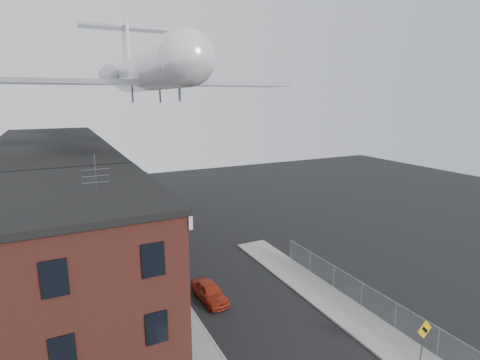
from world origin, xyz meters
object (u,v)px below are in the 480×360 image
object	(u,v)px
warning_sign	(424,335)
car_mid	(172,238)
street_tree	(125,203)
airplane	(146,71)
utility_pole	(141,218)
car_near	(210,292)
car_far	(148,215)

from	to	relation	value
warning_sign	car_mid	distance (m)	24.63
street_tree	airplane	bearing A→B (deg)	-79.92
utility_pole	car_near	size ratio (longest dim) A/B	2.25
street_tree	car_near	distance (m)	17.76
street_tree	car_mid	xyz separation A→B (m)	(3.47, -5.49, -2.77)
car_mid	airplane	distance (m)	16.41
warning_sign	car_near	bearing A→B (deg)	124.35
utility_pole	street_tree	world-z (taller)	utility_pole
car_mid	car_far	distance (m)	8.79
utility_pole	warning_sign	bearing A→B (deg)	-59.52
airplane	car_mid	bearing A→B (deg)	42.00
street_tree	car_far	bearing A→B (deg)	47.02
utility_pole	car_near	distance (m)	8.99
car_mid	car_far	xyz separation A→B (m)	(-0.40, 8.78, -0.03)
car_near	airplane	xyz separation A→B (m)	(-1.59, 9.87, 16.15)
car_near	car_far	world-z (taller)	car_near
car_near	warning_sign	bearing A→B (deg)	-59.43
car_far	airplane	bearing A→B (deg)	-106.25
utility_pole	car_near	world-z (taller)	utility_pole
utility_pole	car_near	xyz separation A→B (m)	(3.24, -7.37, -3.99)
warning_sign	car_near	size ratio (longest dim) A/B	0.70
street_tree	airplane	distance (m)	15.36
car_far	warning_sign	bearing A→B (deg)	-83.38
car_near	car_far	bearing A→B (deg)	85.78
airplane	car_far	bearing A→B (deg)	80.74
car_near	car_far	xyz separation A→B (m)	(0.16, 20.59, -0.03)
car_mid	warning_sign	bearing A→B (deg)	-68.27
warning_sign	car_near	world-z (taller)	warning_sign
street_tree	car_far	distance (m)	5.30
warning_sign	car_mid	world-z (taller)	warning_sign
car_mid	airplane	size ratio (longest dim) A/B	0.15
warning_sign	car_far	bearing A→B (deg)	103.61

